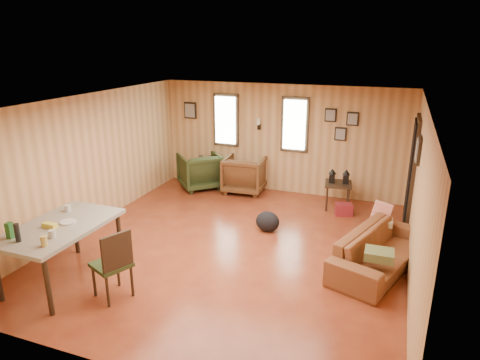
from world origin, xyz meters
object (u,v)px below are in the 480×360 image
(sofa, at_px, (380,245))
(side_table, at_px, (339,182))
(recliner_brown, at_px, (245,173))
(recliner_green, at_px, (200,169))
(dining_table, at_px, (59,231))
(end_table, at_px, (206,168))

(sofa, bearing_deg, side_table, 42.20)
(recliner_brown, distance_m, side_table, 2.13)
(recliner_brown, relative_size, recliner_green, 1.00)
(side_table, bearing_deg, dining_table, -127.87)
(dining_table, bearing_deg, end_table, 89.05)
(recliner_brown, height_order, recliner_green, recliner_brown)
(sofa, bearing_deg, recliner_green, 78.94)
(recliner_green, height_order, end_table, recliner_green)
(sofa, relative_size, end_table, 2.75)
(recliner_green, bearing_deg, sofa, 105.71)
(side_table, bearing_deg, recliner_brown, 172.23)
(sofa, distance_m, recliner_brown, 3.97)
(sofa, distance_m, dining_table, 4.62)
(sofa, bearing_deg, end_table, 76.31)
(end_table, xyz_separation_m, dining_table, (-0.11, -4.57, 0.37))
(recliner_green, bearing_deg, end_table, -147.16)
(recliner_brown, distance_m, end_table, 1.02)
(recliner_green, relative_size, dining_table, 0.53)
(end_table, relative_size, side_table, 0.87)
(end_table, height_order, side_table, side_table)
(recliner_green, bearing_deg, side_table, 132.91)
(side_table, bearing_deg, recliner_green, 176.75)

